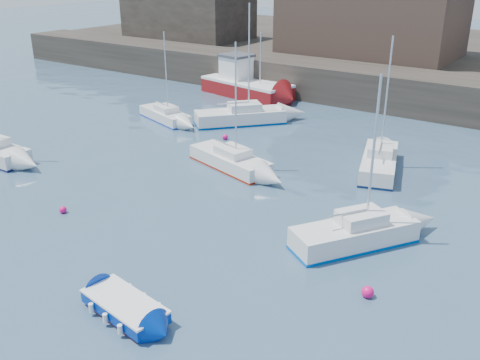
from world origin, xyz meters
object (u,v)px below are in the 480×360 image
Objects in this scene: buoy_mid at (367,297)px; sailboat_e at (165,115)px; sailboat_b at (230,160)px; buoy_near at (63,213)px; buoy_far at (225,139)px; sailboat_h at (241,116)px; sailboat_f at (379,162)px; blue_dinghy at (125,307)px; fishing_boat at (244,83)px; sailboat_c at (355,233)px.

sailboat_e is at bearing 148.91° from buoy_mid.
sailboat_b is 11.18m from sailboat_e.
buoy_far is at bearing 90.63° from buoy_near.
sailboat_f is at bearing -15.35° from sailboat_h.
blue_dinghy is 9.17× the size of buoy_far.
buoy_near is (6.16, -24.96, -1.11)m from fishing_boat.
buoy_far reaches higher than buoy_near.
buoy_far is at bearing 141.81° from buoy_mid.
buoy_near is at bearing -76.13° from fishing_boat.
sailboat_h reaches higher than blue_dinghy.
sailboat_b is 0.97× the size of sailboat_f.
sailboat_c is (9.83, -4.48, 0.09)m from sailboat_b.
buoy_near is at bearing -108.46° from sailboat_b.
sailboat_c is at bearing -40.47° from sailboat_h.
sailboat_e is 17.28× the size of buoy_far.
buoy_far is (-8.60, 17.78, -0.36)m from blue_dinghy.
sailboat_e is 0.87× the size of sailboat_f.
buoy_mid is at bearing 6.88° from buoy_near.
sailboat_f is 12.57m from sailboat_h.
sailboat_h is 22.76m from buoy_mid.
sailboat_e is at bearing 170.06° from buoy_far.
buoy_mid is at bearing -33.54° from sailboat_b.
buoy_far is at bearing -61.83° from fishing_boat.
sailboat_e is 5.84m from sailboat_h.
sailboat_h reaches higher than sailboat_c.
sailboat_f is 21.32× the size of buoy_near.
buoy_far is (-15.15, 11.92, 0.00)m from buoy_mid.
blue_dinghy is 32.49m from fishing_boat.
sailboat_h is (4.70, -7.44, -0.55)m from fishing_boat.
sailboat_h is (-9.91, 21.57, 0.21)m from blue_dinghy.
fishing_boat is at bearing 132.44° from buoy_mid.
sailboat_b is 16.12× the size of buoy_mid.
blue_dinghy reaches higher than buoy_near.
fishing_boat is 8.82m from sailboat_h.
buoy_mid is (4.34, -12.38, -0.54)m from sailboat_f.
sailboat_b reaches higher than blue_dinghy.
sailboat_f is 19.77× the size of buoy_far.
sailboat_c is 1.11× the size of sailboat_e.
sailboat_e is at bearing 128.62° from blue_dinghy.
sailboat_c reaches higher than buoy_near.
buoy_far is (-10.81, -0.46, -0.54)m from sailboat_f.
fishing_boat is at bearing 134.11° from sailboat_c.
blue_dinghy is at bearing -65.31° from sailboat_h.
sailboat_c is at bearing 120.46° from buoy_mid.
sailboat_b is at bearing 155.50° from sailboat_c.
blue_dinghy is at bearing -96.91° from sailboat_f.
sailboat_h reaches higher than sailboat_f.
sailboat_h is (-12.12, 3.33, 0.02)m from sailboat_f.
buoy_far is (6.51, -1.14, -0.44)m from sailboat_e.
sailboat_f is (17.32, -0.68, 0.10)m from sailboat_e.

